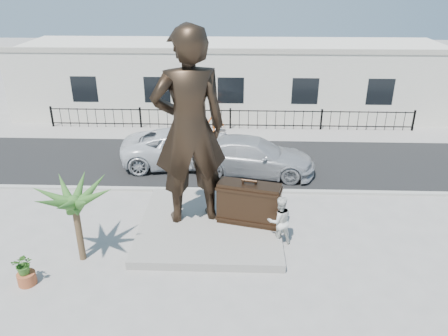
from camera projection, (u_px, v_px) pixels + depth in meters
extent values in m
plane|color=#9E9991|center=(222.00, 252.00, 15.15)|extent=(100.00, 100.00, 0.00)
cube|color=black|center=(228.00, 160.00, 22.41)|extent=(40.00, 7.00, 0.01)
cube|color=#A5A399|center=(226.00, 190.00, 19.21)|extent=(40.00, 0.25, 0.12)
cube|color=#9E9991|center=(230.00, 133.00, 26.04)|extent=(40.00, 2.50, 0.02)
cube|color=gray|center=(210.00, 225.00, 16.47)|extent=(5.20, 5.20, 0.30)
cube|color=black|center=(230.00, 119.00, 26.52)|extent=(22.00, 0.10, 1.20)
cube|color=silver|center=(232.00, 77.00, 29.67)|extent=(28.00, 7.00, 4.40)
imported|color=black|center=(189.00, 129.00, 15.22)|extent=(2.97, 2.34, 7.15)
cube|color=black|center=(249.00, 203.00, 16.04)|extent=(2.39, 1.25, 1.61)
imported|color=silver|center=(280.00, 221.00, 15.30)|extent=(1.04, 0.91, 1.84)
imported|color=silver|center=(186.00, 148.00, 21.62)|extent=(6.46, 3.38, 1.74)
imported|color=#A2A3A6|center=(253.00, 156.00, 20.70)|extent=(6.13, 3.16, 1.70)
imported|color=#DB510B|center=(215.00, 121.00, 25.52)|extent=(1.10, 0.72, 1.60)
cylinder|color=#9B4A29|center=(27.00, 279.00, 13.55)|extent=(0.56, 0.56, 0.40)
imported|color=#346420|center=(24.00, 264.00, 13.33)|extent=(0.69, 0.62, 0.69)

